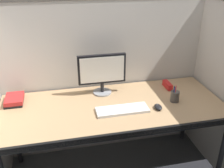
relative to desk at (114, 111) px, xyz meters
name	(u,v)px	position (x,y,z in m)	size (l,w,h in m)	color
cubicle_partition_rear	(103,79)	(0.00, 0.46, 0.10)	(2.21, 0.06, 1.57)	beige
desk	(114,111)	(0.00, 0.00, 0.00)	(1.90, 0.80, 0.74)	tan
monitor_center	(102,71)	(-0.05, 0.26, 0.27)	(0.43, 0.17, 0.37)	gray
keyboard_main	(122,110)	(0.05, -0.09, 0.06)	(0.43, 0.15, 0.02)	silver
computer_mouse	(158,107)	(0.35, -0.12, 0.07)	(0.06, 0.10, 0.04)	black
book_stack	(14,100)	(-0.82, 0.25, 0.08)	(0.15, 0.21, 0.06)	black
red_stapler	(168,85)	(0.58, 0.23, 0.08)	(0.04, 0.15, 0.06)	red
pen_cup	(175,96)	(0.54, -0.03, 0.10)	(0.08, 0.08, 0.16)	#4C4742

